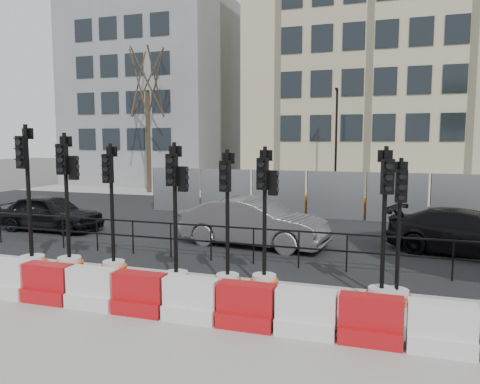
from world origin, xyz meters
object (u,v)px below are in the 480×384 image
(traffic_signal_a, at_px, (31,244))
(car_a, at_px, (50,213))
(traffic_signal_d, at_px, (176,255))
(car_c, at_px, (470,233))
(traffic_signal_h, at_px, (397,277))

(traffic_signal_a, xyz_separation_m, car_a, (-3.33, 4.63, -0.09))
(car_a, bearing_deg, traffic_signal_d, -122.57)
(traffic_signal_a, bearing_deg, car_a, 129.84)
(car_c, bearing_deg, traffic_signal_d, 146.70)
(traffic_signal_d, bearing_deg, traffic_signal_h, 6.02)
(traffic_signal_d, relative_size, car_c, 0.66)
(traffic_signal_d, relative_size, traffic_signal_h, 1.10)
(traffic_signal_a, distance_m, car_c, 11.76)
(traffic_signal_h, bearing_deg, traffic_signal_d, 176.15)
(car_a, distance_m, car_c, 13.87)
(traffic_signal_d, xyz_separation_m, traffic_signal_h, (4.60, 0.35, -0.16))
(traffic_signal_a, xyz_separation_m, car_c, (10.52, 5.26, -0.10))
(traffic_signal_d, bearing_deg, car_a, 149.15)
(traffic_signal_h, distance_m, car_a, 12.61)
(traffic_signal_h, xyz_separation_m, car_a, (-11.87, 4.28, 0.06))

